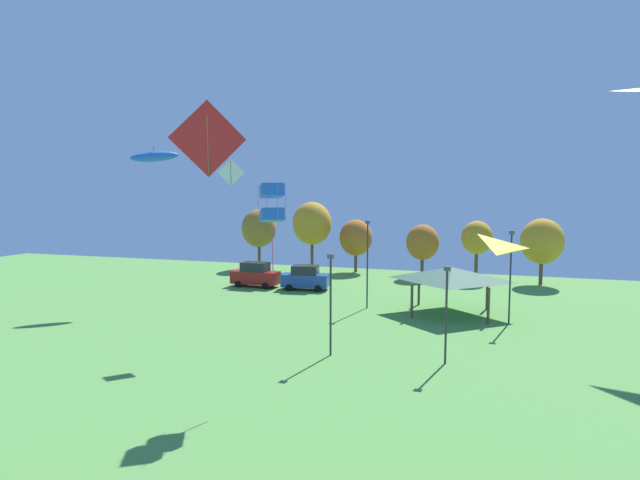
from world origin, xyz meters
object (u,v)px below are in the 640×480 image
(kite_flying_6, at_px, (231,173))
(park_pavilion, at_px, (451,274))
(kite_flying_7, at_px, (154,157))
(treeline_tree_0, at_px, (259,228))
(treeline_tree_4, at_px, (477,238))
(parked_car_leftmost, at_px, (255,275))
(kite_flying_0, at_px, (476,254))
(light_post_3, at_px, (331,298))
(treeline_tree_3, at_px, (423,242))
(light_post_0, at_px, (510,272))
(light_post_2, at_px, (367,260))
(treeline_tree_5, at_px, (542,241))
(kite_flying_3, at_px, (272,203))
(light_post_1, at_px, (446,308))
(treeline_tree_1, at_px, (312,224))
(treeline_tree_2, at_px, (356,238))
(parked_car_second_from_left, at_px, (305,278))
(kite_flying_1, at_px, (208,139))

(kite_flying_6, height_order, park_pavilion, kite_flying_6)
(kite_flying_7, xyz_separation_m, treeline_tree_0, (0.72, 19.60, -7.38))
(kite_flying_6, height_order, treeline_tree_4, kite_flying_6)
(parked_car_leftmost, bearing_deg, treeline_tree_0, 114.15)
(kite_flying_0, distance_m, light_post_3, 14.97)
(kite_flying_7, relative_size, treeline_tree_3, 0.61)
(park_pavilion, relative_size, light_post_0, 1.05)
(kite_flying_0, relative_size, treeline_tree_4, 0.30)
(kite_flying_6, height_order, light_post_2, kite_flying_6)
(light_post_2, distance_m, treeline_tree_5, 21.40)
(light_post_0, bearing_deg, light_post_3, -134.12)
(kite_flying_0, relative_size, light_post_2, 0.27)
(treeline_tree_0, xyz_separation_m, treeline_tree_3, (20.03, -1.10, -1.07))
(kite_flying_3, relative_size, treeline_tree_4, 0.65)
(parked_car_leftmost, xyz_separation_m, treeline_tree_4, (20.82, 10.25, 3.35))
(light_post_2, bearing_deg, light_post_1, -59.84)
(treeline_tree_1, bearing_deg, treeline_tree_0, 179.61)
(kite_flying_7, xyz_separation_m, treeline_tree_2, (12.88, 20.08, -8.28))
(parked_car_leftmost, xyz_separation_m, light_post_3, (13.02, -18.08, 2.09))
(treeline_tree_1, bearing_deg, treeline_tree_2, 5.80)
(light_post_2, xyz_separation_m, treeline_tree_4, (8.31, 16.10, 0.62))
(treeline_tree_0, bearing_deg, kite_flying_6, -68.83)
(kite_flying_7, distance_m, parked_car_second_from_left, 17.43)
(treeline_tree_1, height_order, treeline_tree_2, treeline_tree_1)
(park_pavilion, relative_size, treeline_tree_5, 1.03)
(light_post_1, distance_m, treeline_tree_4, 27.89)
(parked_car_leftmost, distance_m, light_post_0, 24.47)
(kite_flying_1, bearing_deg, kite_flying_6, 112.67)
(light_post_3, bearing_deg, treeline_tree_4, 74.61)
(kite_flying_6, height_order, treeline_tree_1, kite_flying_6)
(parked_car_leftmost, bearing_deg, kite_flying_3, -61.71)
(light_post_0, bearing_deg, kite_flying_7, -179.59)
(treeline_tree_0, height_order, treeline_tree_2, treeline_tree_0)
(kite_flying_1, bearing_deg, parked_car_second_from_left, 100.51)
(light_post_2, bearing_deg, treeline_tree_1, 120.88)
(treeline_tree_1, bearing_deg, light_post_1, -59.41)
(light_post_0, distance_m, treeline_tree_1, 28.65)
(light_post_3, distance_m, treeline_tree_3, 28.76)
(kite_flying_1, height_order, parked_car_leftmost, kite_flying_1)
(light_post_2, height_order, treeline_tree_4, light_post_2)
(park_pavilion, relative_size, light_post_1, 1.31)
(light_post_1, bearing_deg, kite_flying_3, -145.05)
(parked_car_leftmost, height_order, treeline_tree_1, treeline_tree_1)
(light_post_3, relative_size, treeline_tree_3, 0.99)
(light_post_0, distance_m, light_post_1, 10.59)
(kite_flying_6, xyz_separation_m, light_post_2, (6.63, 10.22, -6.54))
(kite_flying_1, distance_m, light_post_2, 21.73)
(kite_flying_0, height_order, treeline_tree_3, kite_flying_0)
(kite_flying_6, distance_m, park_pavilion, 18.29)
(kite_flying_0, height_order, kite_flying_1, kite_flying_1)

